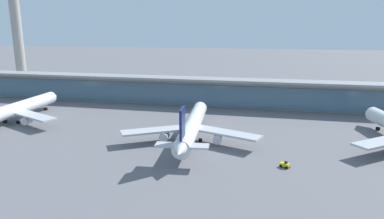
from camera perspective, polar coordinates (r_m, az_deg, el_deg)
name	(u,v)px	position (r m, az deg, el deg)	size (l,w,h in m)	color
ground_plane	(186,136)	(135.22, -1.04, -4.44)	(1200.00, 1200.00, 0.00)	slate
airliner_left_stand	(13,110)	(173.03, -27.42, -0.09)	(51.50, 66.91, 17.83)	white
airliner_centre_stand	(192,126)	(128.90, 0.03, -2.73)	(51.29, 67.00, 17.83)	white
service_truck_by_tail_yellow	(285,165)	(109.50, 15.07, -8.80)	(3.33, 2.88, 2.05)	yellow
terminal_building	(210,91)	(186.75, 3.02, 3.00)	(280.45, 12.80, 15.20)	#9E998E
control_tower	(16,23)	(260.75, -27.02, 12.56)	(12.00, 12.00, 81.48)	#9E998E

